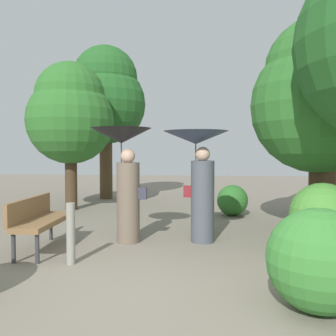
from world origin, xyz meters
The scene contains 12 objects.
ground_plane centered at (0.00, 0.00, 0.00)m, with size 40.00×40.00×0.00m, color gray.
person_left centered at (-0.70, 2.16, 1.34)m, with size 1.04×1.04×1.96m.
person_right centered at (0.57, 2.32, 1.31)m, with size 1.11×1.11×1.91m.
park_bench centered at (-1.91, 1.49, 0.51)m, with size 0.55×1.52×0.83m.
tree_near_left centered at (-2.91, 5.46, 2.58)m, with size 2.30×2.30×3.94m.
tree_near_right centered at (3.68, 5.21, 2.47)m, with size 1.93×1.93×3.67m.
tree_mid_left centered at (-2.61, 7.82, 3.39)m, with size 2.63×2.63×5.02m.
tree_mid_right centered at (2.79, 3.18, 2.62)m, with size 2.53×2.53×4.07m.
bush_path_left centered at (1.78, -0.34, 0.51)m, with size 1.01×1.01×1.01m, color #387F33.
bush_path_right centered at (2.57, 2.13, 0.53)m, with size 1.05×1.05×1.05m, color #4C9338.
bush_behind_bench centered at (1.33, 4.97, 0.38)m, with size 0.75×0.75×0.75m, color #2D6B28.
path_marker_post centered at (-1.16, 0.86, 0.42)m, with size 0.12×0.12×0.85m, color gray.
Camera 1 is at (0.70, -3.94, 1.55)m, focal length 38.90 mm.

